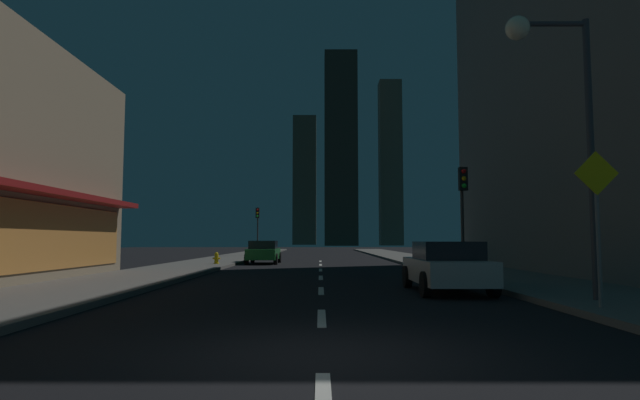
# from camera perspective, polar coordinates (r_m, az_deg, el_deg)

# --- Properties ---
(ground_plane) EXTENTS (78.00, 136.00, 0.10)m
(ground_plane) POSITION_cam_1_polar(r_m,az_deg,el_deg) (38.75, -0.02, -6.77)
(ground_plane) COLOR black
(sidewalk_right) EXTENTS (4.00, 76.00, 0.15)m
(sidewalk_right) POSITION_cam_1_polar(r_m,az_deg,el_deg) (39.38, 10.29, -6.48)
(sidewalk_right) COLOR #605E59
(sidewalk_right) RESTS_ON ground
(sidewalk_left) EXTENTS (4.00, 76.00, 0.15)m
(sidewalk_left) POSITION_cam_1_polar(r_m,az_deg,el_deg) (39.37, -10.32, -6.48)
(sidewalk_left) COLOR #605E59
(sidewalk_left) RESTS_ON ground
(lane_marking_center) EXTENTS (0.16, 33.40, 0.01)m
(lane_marking_center) POSITION_cam_1_polar(r_m,az_deg,el_deg) (20.37, 0.03, -8.67)
(lane_marking_center) COLOR silver
(lane_marking_center) RESTS_ON ground
(building_apartment_right) EXTENTS (11.00, 20.00, 19.44)m
(building_apartment_right) POSITION_cam_1_polar(r_m,az_deg,el_deg) (28.20, 31.90, 13.17)
(building_apartment_right) COLOR slate
(building_apartment_right) RESTS_ON ground
(skyscraper_distant_tall) EXTENTS (7.39, 7.68, 41.05)m
(skyscraper_distant_tall) POSITION_cam_1_polar(r_m,az_deg,el_deg) (164.06, -1.78, 2.18)
(skyscraper_distant_tall) COLOR #514D3D
(skyscraper_distant_tall) RESTS_ON ground
(skyscraper_distant_mid) EXTENTS (8.66, 7.07, 51.64)m
(skyscraper_distant_mid) POSITION_cam_1_polar(r_m,az_deg,el_deg) (136.63, 2.28, 5.77)
(skyscraper_distant_mid) COLOR #302E24
(skyscraper_distant_mid) RESTS_ON ground
(skyscraper_distant_short) EXTENTS (6.11, 5.70, 45.98)m
(skyscraper_distant_short) POSITION_cam_1_polar(r_m,az_deg,el_deg) (143.88, 7.81, 4.15)
(skyscraper_distant_short) COLOR brown
(skyscraper_distant_short) RESTS_ON ground
(car_parked_near) EXTENTS (1.98, 4.24, 1.45)m
(car_parked_near) POSITION_cam_1_polar(r_m,az_deg,el_deg) (15.21, 13.86, -7.19)
(car_parked_near) COLOR silver
(car_parked_near) RESTS_ON ground
(car_parked_far) EXTENTS (1.98, 4.24, 1.45)m
(car_parked_far) POSITION_cam_1_polar(r_m,az_deg,el_deg) (32.60, -6.38, -5.78)
(car_parked_far) COLOR #1E722D
(car_parked_far) RESTS_ON ground
(fire_hydrant_far_left) EXTENTS (0.42, 0.30, 0.65)m
(fire_hydrant_far_left) POSITION_cam_1_polar(r_m,az_deg,el_deg) (29.64, -11.56, -6.41)
(fire_hydrant_far_left) COLOR gold
(fire_hydrant_far_left) RESTS_ON sidewalk_left
(traffic_light_near_right) EXTENTS (0.32, 0.48, 4.20)m
(traffic_light_near_right) POSITION_cam_1_polar(r_m,az_deg,el_deg) (20.48, 15.61, 0.44)
(traffic_light_near_right) COLOR #2D2D2D
(traffic_light_near_right) RESTS_ON sidewalk_right
(traffic_light_far_left) EXTENTS (0.32, 0.48, 4.20)m
(traffic_light_far_left) POSITION_cam_1_polar(r_m,az_deg,el_deg) (44.98, -7.05, -2.29)
(traffic_light_far_left) COLOR #2D2D2D
(traffic_light_far_left) RESTS_ON sidewalk_left
(street_lamp_right) EXTENTS (1.96, 0.56, 6.58)m
(street_lamp_right) POSITION_cam_1_polar(r_m,az_deg,el_deg) (13.29, 24.50, 11.52)
(street_lamp_right) COLOR #38383D
(street_lamp_right) RESTS_ON sidewalk_right
(pedestrian_crossing_sign) EXTENTS (0.91, 0.08, 3.15)m
(pedestrian_crossing_sign) POSITION_cam_1_polar(r_m,az_deg,el_deg) (11.77, 28.53, -1.40)
(pedestrian_crossing_sign) COLOR slate
(pedestrian_crossing_sign) RESTS_ON sidewalk_right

